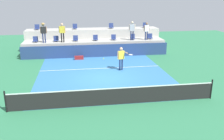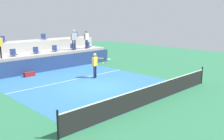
# 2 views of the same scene
# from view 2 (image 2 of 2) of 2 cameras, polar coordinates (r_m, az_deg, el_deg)

# --- Properties ---
(ground_plane) EXTENTS (40.00, 40.00, 0.00)m
(ground_plane) POSITION_cam_2_polar(r_m,az_deg,el_deg) (15.05, -3.52, -3.88)
(ground_plane) COLOR #2D754C
(court_inner_paint) EXTENTS (9.00, 10.00, 0.01)m
(court_inner_paint) POSITION_cam_2_polar(r_m,az_deg,el_deg) (15.79, -5.90, -3.14)
(court_inner_paint) COLOR teal
(court_inner_paint) RESTS_ON ground_plane
(court_service_line) EXTENTS (9.00, 0.06, 0.00)m
(court_service_line) POSITION_cam_2_polar(r_m,az_deg,el_deg) (16.88, -8.87, -2.20)
(court_service_line) COLOR white
(court_service_line) RESTS_ON ground_plane
(tennis_net) EXTENTS (10.48, 0.08, 1.07)m
(tennis_net) POSITION_cam_2_polar(r_m,az_deg,el_deg) (12.29, 8.83, -5.29)
(tennis_net) COLOR black
(tennis_net) RESTS_ON ground_plane
(sponsor_backboard) EXTENTS (13.00, 0.16, 1.10)m
(sponsor_backboard) POSITION_cam_2_polar(r_m,az_deg,el_deg) (19.74, -15.04, 1.23)
(sponsor_backboard) COLOR navy
(sponsor_backboard) RESTS_ON ground_plane
(seating_tier_lower) EXTENTS (13.00, 1.80, 1.25)m
(seating_tier_lower) POSITION_cam_2_polar(r_m,az_deg,el_deg) (20.86, -16.82, 1.90)
(seating_tier_lower) COLOR #ADAAA3
(seating_tier_lower) RESTS_ON ground_plane
(seating_tier_upper) EXTENTS (13.00, 1.80, 2.10)m
(seating_tier_upper) POSITION_cam_2_polar(r_m,az_deg,el_deg) (22.39, -19.05, 3.53)
(seating_tier_upper) COLOR #ADAAA3
(seating_tier_upper) RESTS_ON ground_plane
(stadium_chair_lower_mid_left) EXTENTS (0.44, 0.40, 0.52)m
(stadium_chair_lower_mid_left) POSITION_cam_2_polar(r_m,az_deg,el_deg) (19.92, -21.42, 3.57)
(stadium_chair_lower_mid_left) COLOR #2D2D33
(stadium_chair_lower_mid_left) RESTS_ON seating_tier_lower
(stadium_chair_lower_center) EXTENTS (0.44, 0.40, 0.52)m
(stadium_chair_lower_center) POSITION_cam_2_polar(r_m,az_deg,el_deg) (20.69, -16.77, 4.19)
(stadium_chair_lower_center) COLOR #2D2D33
(stadium_chair_lower_center) RESTS_ON seating_tier_lower
(stadium_chair_lower_mid_right) EXTENTS (0.44, 0.40, 0.52)m
(stadium_chair_lower_mid_right) POSITION_cam_2_polar(r_m,az_deg,el_deg) (21.53, -12.76, 4.69)
(stadium_chair_lower_mid_right) COLOR #2D2D33
(stadium_chair_lower_mid_right) RESTS_ON seating_tier_lower
(stadium_chair_lower_right) EXTENTS (0.44, 0.40, 0.52)m
(stadium_chair_lower_right) POSITION_cam_2_polar(r_m,az_deg,el_deg) (22.53, -8.80, 5.17)
(stadium_chair_lower_right) COLOR #2D2D33
(stadium_chair_lower_right) RESTS_ON seating_tier_lower
(stadium_chair_lower_far_right) EXTENTS (0.44, 0.40, 0.52)m
(stadium_chair_lower_far_right) POSITION_cam_2_polar(r_m,az_deg,el_deg) (23.57, -5.40, 5.56)
(stadium_chair_lower_far_right) COLOR #2D2D33
(stadium_chair_lower_far_right) RESTS_ON seating_tier_lower
(stadium_chair_upper_left) EXTENTS (0.44, 0.40, 0.52)m
(stadium_chair_upper_left) POSITION_cam_2_polar(r_m,az_deg,el_deg) (21.48, -23.53, 6.26)
(stadium_chair_upper_left) COLOR #2D2D33
(stadium_chair_upper_left) RESTS_ON seating_tier_upper
(stadium_chair_upper_right) EXTENTS (0.44, 0.40, 0.52)m
(stadium_chair_upper_right) POSITION_cam_2_polar(r_m,az_deg,el_deg) (23.00, -15.16, 7.17)
(stadium_chair_upper_right) COLOR #2D2D33
(stadium_chair_upper_right) RESTS_ON seating_tier_upper
(stadium_chair_upper_far_right) EXTENTS (0.44, 0.40, 0.52)m
(stadium_chair_upper_far_right) POSITION_cam_2_polar(r_m,az_deg,el_deg) (24.90, -8.09, 7.82)
(stadium_chair_upper_far_right) COLOR #2D2D33
(stadium_chair_upper_far_right) RESTS_ON seating_tier_upper
(tennis_player) EXTENTS (0.99, 1.14, 1.71)m
(tennis_player) POSITION_cam_2_polar(r_m,az_deg,el_deg) (17.02, -3.79, 1.63)
(tennis_player) COLOR navy
(tennis_player) RESTS_ON ground_plane
(spectator_leaning_on_rail) EXTENTS (0.61, 0.27, 1.76)m
(spectator_leaning_on_rail) POSITION_cam_2_polar(r_m,az_deg,el_deg) (22.04, -8.64, 7.26)
(spectator_leaning_on_rail) COLOR navy
(spectator_leaning_on_rail) RESTS_ON seating_tier_lower
(spectator_in_grey) EXTENTS (0.58, 0.26, 1.63)m
(spectator_in_grey) POSITION_cam_2_polar(r_m,az_deg,el_deg) (22.88, -5.82, 7.27)
(spectator_in_grey) COLOR navy
(spectator_in_grey) RESTS_ON seating_tier_lower
(tennis_ball) EXTENTS (0.07, 0.07, 0.07)m
(tennis_ball) POSITION_cam_2_polar(r_m,az_deg,el_deg) (14.00, -2.02, 1.60)
(tennis_ball) COLOR #CCE033
(equipment_bag) EXTENTS (0.76, 0.28, 0.30)m
(equipment_bag) POSITION_cam_2_polar(r_m,az_deg,el_deg) (18.54, -18.18, -0.92)
(equipment_bag) COLOR maroon
(equipment_bag) RESTS_ON ground_plane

